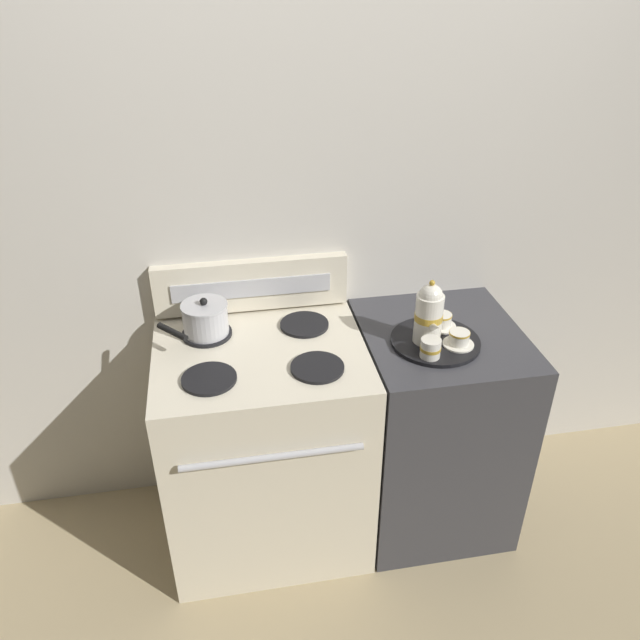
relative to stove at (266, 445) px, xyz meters
name	(u,v)px	position (x,y,z in m)	size (l,w,h in m)	color
ground_plane	(339,514)	(0.30, 0.00, -0.45)	(6.00, 6.00, 0.00)	tan
wall_back	(326,251)	(0.30, 0.34, 0.65)	(6.00, 0.05, 2.20)	beige
stove	(266,445)	(0.00, 0.00, 0.00)	(0.75, 0.65, 0.90)	beige
control_panel	(251,285)	(0.00, 0.29, 0.56)	(0.74, 0.05, 0.20)	beige
side_counter	(432,425)	(0.68, 0.00, 0.00)	(0.59, 0.63, 0.89)	#38383D
saucepan	(205,319)	(-0.18, 0.14, 0.51)	(0.25, 0.24, 0.14)	#B7B7BC
serving_tray	(435,341)	(0.63, -0.06, 0.45)	(0.32, 0.32, 0.01)	black
teapot	(429,314)	(0.59, -0.06, 0.57)	(0.10, 0.16, 0.24)	white
teacup_left	(442,321)	(0.68, 0.02, 0.48)	(0.11, 0.11, 0.05)	white
teacup_right	(459,338)	(0.69, -0.10, 0.48)	(0.11, 0.11, 0.05)	white
creamer_jug	(430,348)	(0.57, -0.15, 0.49)	(0.07, 0.07, 0.07)	white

